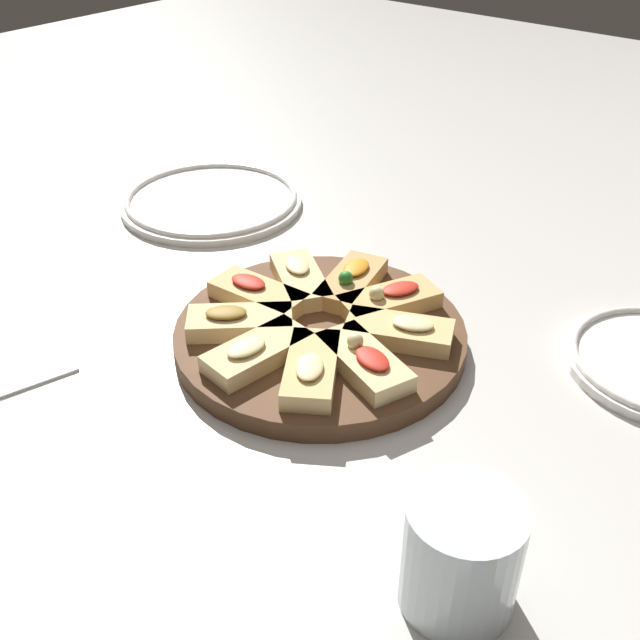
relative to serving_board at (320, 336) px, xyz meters
The scene contains 14 objects.
ground_plane 0.01m from the serving_board, ahead, with size 3.00×3.00×0.00m, color beige.
serving_board is the anchor object (origin of this frame).
focaccia_slice_0 0.09m from the serving_board, 19.96° to the right, with size 0.12×0.08×0.03m.
focaccia_slice_1 0.09m from the serving_board, 24.71° to the left, with size 0.12×0.09×0.03m.
focaccia_slice_2 0.09m from the serving_board, 65.22° to the left, with size 0.09×0.12×0.03m.
focaccia_slice_3 0.09m from the serving_board, 104.44° to the left, with size 0.07×0.12×0.03m.
focaccia_slice_4 0.09m from the serving_board, 145.10° to the left, with size 0.12×0.10×0.03m.
focaccia_slice_5 0.09m from the serving_board, behind, with size 0.11×0.05×0.03m.
focaccia_slice_6 0.09m from the serving_board, 137.49° to the right, with size 0.11×0.11×0.03m.
focaccia_slice_7 0.09m from the serving_board, 97.69° to the right, with size 0.06×0.11×0.03m.
focaccia_slice_8 0.09m from the serving_board, 56.23° to the right, with size 0.10×0.12×0.03m.
plate_left 0.37m from the serving_board, 154.02° to the left, with size 0.26×0.26×0.02m.
water_glass 0.32m from the serving_board, 33.17° to the right, with size 0.08×0.08×0.09m, color silver.
napkin_stack 0.32m from the serving_board, 136.24° to the right, with size 0.13×0.11×0.01m, color white.
Camera 1 is at (0.41, -0.49, 0.46)m, focal length 42.00 mm.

